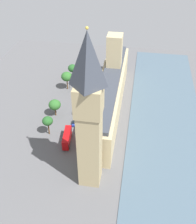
{
  "coord_description": "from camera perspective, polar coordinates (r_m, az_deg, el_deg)",
  "views": [
    {
      "loc": [
        -13.74,
        102.92,
        77.08
      ],
      "look_at": [
        1.0,
        14.72,
        8.73
      ],
      "focal_mm": 43.68,
      "sensor_mm": 36.0,
      "label": 1
    }
  ],
  "objects": [
    {
      "name": "pedestrian_leading",
      "position": [
        143.38,
        0.08,
        5.23
      ],
      "size": [
        0.61,
        0.5,
        1.66
      ],
      "rotation": [
        0.0,
        0.0,
        1.65
      ],
      "color": "gray",
      "rests_on": "ground"
    },
    {
      "name": "double_decker_bus_kerbside",
      "position": [
        110.34,
        -6.51,
        -5.34
      ],
      "size": [
        3.71,
        10.72,
        4.75
      ],
      "rotation": [
        0.0,
        0.0,
        0.12
      ],
      "color": "#B20C0F",
      "rests_on": "ground"
    },
    {
      "name": "plane_tree_slot_11",
      "position": [
        112.72,
        -10.51,
        -1.9
      ],
      "size": [
        4.42,
        4.42,
        8.81
      ],
      "color": "brown",
      "rests_on": "ground"
    },
    {
      "name": "car_black_by_river_gate",
      "position": [
        141.87,
        -2.25,
        4.88
      ],
      "size": [
        1.99,
        4.46,
        1.74
      ],
      "rotation": [
        0.0,
        0.0,
        0.02
      ],
      "color": "black",
      "rests_on": "ground"
    },
    {
      "name": "river_thames",
      "position": [
        129.28,
        13.81,
        -0.4
      ],
      "size": [
        31.85,
        129.16,
        0.25
      ],
      "primitive_type": "cube",
      "color": "#475B6B",
      "rests_on": "ground"
    },
    {
      "name": "double_decker_bus_near_tower",
      "position": [
        150.38,
        -1.55,
        7.71
      ],
      "size": [
        3.49,
        10.69,
        4.75
      ],
      "rotation": [
        0.0,
        0.0,
        3.23
      ],
      "color": "red",
      "rests_on": "ground"
    },
    {
      "name": "ground_plane",
      "position": [
        129.31,
        1.51,
        0.79
      ],
      "size": [
        143.52,
        143.52,
        0.0
      ],
      "primitive_type": "plane",
      "color": "#565659"
    },
    {
      "name": "plane_tree_opposite_hall",
      "position": [
        151.34,
        -5.37,
        9.09
      ],
      "size": [
        4.94,
        4.94,
        7.88
      ],
      "color": "brown",
      "rests_on": "ground"
    },
    {
      "name": "plane_tree_slot_10",
      "position": [
        140.44,
        -6.57,
        7.37
      ],
      "size": [
        5.55,
        5.55,
        9.79
      ],
      "color": "brown",
      "rests_on": "ground"
    },
    {
      "name": "car_silver_corner",
      "position": [
        126.47,
        -4.76,
        0.19
      ],
      "size": [
        2.16,
        4.12,
        1.74
      ],
      "rotation": [
        0.0,
        0.0,
        3.2
      ],
      "color": "#B7B7BC",
      "rests_on": "ground"
    },
    {
      "name": "street_lamp_slot_12",
      "position": [
        142.56,
        -6.03,
        6.34
      ],
      "size": [
        0.56,
        0.56,
        5.67
      ],
      "color": "black",
      "rests_on": "ground"
    },
    {
      "name": "parliament_building",
      "position": [
        125.3,
        2.58,
        4.28
      ],
      "size": [
        10.74,
        73.52,
        31.1
      ],
      "color": "tan",
      "rests_on": "ground"
    },
    {
      "name": "car_blue_under_trees",
      "position": [
        119.87,
        -5.01,
        -2.25
      ],
      "size": [
        2.24,
        4.3,
        1.74
      ],
      "rotation": [
        0.0,
        0.0,
        0.13
      ],
      "color": "navy",
      "rests_on": "ground"
    },
    {
      "name": "pedestrian_trailing",
      "position": [
        119.24,
        -2.4,
        -2.45
      ],
      "size": [
        0.62,
        0.52,
        1.67
      ],
      "rotation": [
        0.0,
        0.0,
        1.7
      ],
      "color": "navy",
      "rests_on": "ground"
    },
    {
      "name": "plane_tree_midblock",
      "position": [
        123.14,
        -9.05,
        1.49
      ],
      "size": [
        5.45,
        5.45,
        8.15
      ],
      "color": "brown",
      "rests_on": "ground"
    },
    {
      "name": "car_dark_green_far_end",
      "position": [
        133.53,
        -2.27,
        2.57
      ],
      "size": [
        2.13,
        4.13,
        1.74
      ],
      "rotation": [
        0.0,
        0.0,
        0.07
      ],
      "color": "#19472D",
      "rests_on": "ground"
    },
    {
      "name": "clock_tower",
      "position": [
        79.09,
        -1.89,
        -0.76
      ],
      "size": [
        8.01,
        8.01,
        54.61
      ],
      "color": "tan",
      "rests_on": "ground"
    }
  ]
}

